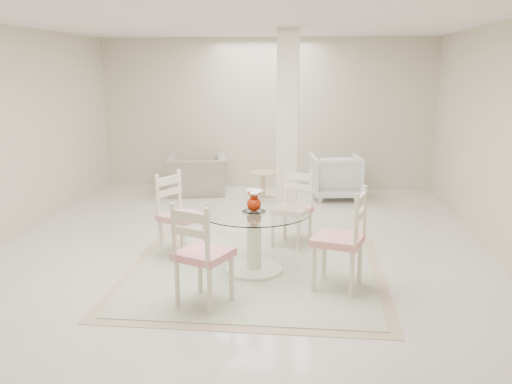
# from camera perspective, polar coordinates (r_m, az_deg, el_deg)

# --- Properties ---
(ground) EXTENTS (7.00, 7.00, 0.00)m
(ground) POSITION_cam_1_polar(r_m,az_deg,el_deg) (6.74, -1.63, -5.89)
(ground) COLOR white
(ground) RESTS_ON ground
(room_shell) EXTENTS (6.02, 7.02, 2.71)m
(room_shell) POSITION_cam_1_polar(r_m,az_deg,el_deg) (6.38, -1.74, 10.08)
(room_shell) COLOR beige
(room_shell) RESTS_ON ground
(column) EXTENTS (0.30, 0.30, 2.70)m
(column) POSITION_cam_1_polar(r_m,az_deg,el_deg) (7.67, 3.33, 6.77)
(column) COLOR beige
(column) RESTS_ON ground
(area_rug) EXTENTS (2.80, 2.80, 0.02)m
(area_rug) POSITION_cam_1_polar(r_m,az_deg,el_deg) (5.97, -0.20, -8.33)
(area_rug) COLOR tan
(area_rug) RESTS_ON ground
(dining_table) EXTENTS (1.20, 1.20, 0.69)m
(dining_table) POSITION_cam_1_polar(r_m,az_deg,el_deg) (5.86, -0.21, -5.20)
(dining_table) COLOR #F1EDC6
(dining_table) RESTS_ON ground
(red_vase) EXTENTS (0.18, 0.17, 0.24)m
(red_vase) POSITION_cam_1_polar(r_m,az_deg,el_deg) (5.73, -0.20, -0.86)
(red_vase) COLOR #A71E05
(red_vase) RESTS_ON dining_table
(dining_chair_east) EXTENTS (0.57, 0.57, 1.15)m
(dining_chair_east) POSITION_cam_1_polar(r_m,az_deg,el_deg) (5.39, 9.43, -4.18)
(dining_chair_east) COLOR beige
(dining_chair_east) RESTS_ON ground
(dining_chair_north) EXTENTS (0.55, 0.55, 1.06)m
(dining_chair_north) POSITION_cam_1_polar(r_m,az_deg,el_deg) (6.67, 4.04, -1.12)
(dining_chair_north) COLOR beige
(dining_chair_north) RESTS_ON ground
(dining_chair_west) EXTENTS (0.60, 0.60, 1.10)m
(dining_chair_west) POSITION_cam_1_polar(r_m,az_deg,el_deg) (6.34, -8.27, -1.77)
(dining_chair_west) COLOR beige
(dining_chair_west) RESTS_ON ground
(dining_chair_south) EXTENTS (0.58, 0.58, 1.11)m
(dining_chair_south) POSITION_cam_1_polar(r_m,az_deg,el_deg) (4.96, -5.99, -5.85)
(dining_chair_south) COLOR beige
(dining_chair_south) RESTS_ON ground
(recliner_taupe) EXTENTS (1.19, 1.09, 0.67)m
(recliner_taupe) POSITION_cam_1_polar(r_m,az_deg,el_deg) (9.54, -6.29, 1.77)
(recliner_taupe) COLOR #A19885
(recliner_taupe) RESTS_ON ground
(armchair_white) EXTENTS (0.90, 0.92, 0.75)m
(armchair_white) POSITION_cam_1_polar(r_m,az_deg,el_deg) (9.26, 8.38, 1.62)
(armchair_white) COLOR silver
(armchair_white) RESTS_ON ground
(side_table) EXTENTS (0.46, 0.46, 0.48)m
(side_table) POSITION_cam_1_polar(r_m,az_deg,el_deg) (9.02, 0.75, 0.47)
(side_table) COLOR #D4AB82
(side_table) RESTS_ON ground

